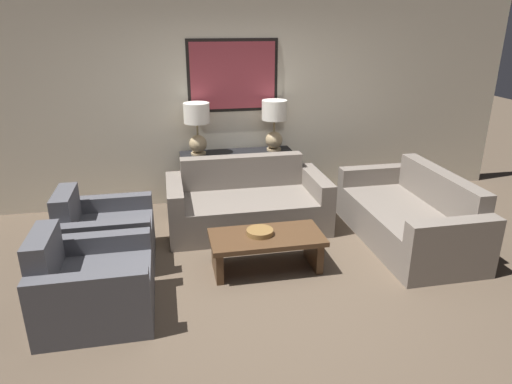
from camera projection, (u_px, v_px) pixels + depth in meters
The scene contains 11 objects.
ground_plane at pixel (274, 288), 4.31m from camera, with size 20.00×20.00×0.00m, color brown.
back_wall at pixel (233, 104), 6.06m from camera, with size 7.79×0.12×2.65m.
console_table at pixel (237, 179), 6.14m from camera, with size 1.48×0.40×0.74m.
table_lamp_left at pixel (197, 123), 5.77m from camera, with size 0.33×0.33×0.66m.
table_lamp_right at pixel (274, 120), 5.96m from camera, with size 0.33×0.33×0.66m.
couch_by_back_wall at pixel (247, 205), 5.50m from camera, with size 1.88×0.94×0.80m.
couch_by_side at pixel (410, 218), 5.14m from camera, with size 0.94×1.88×0.80m.
coffee_table at pixel (266, 244), 4.54m from camera, with size 1.12×0.56×0.38m.
decorative_bowl at pixel (260, 232), 4.51m from camera, with size 0.27×0.27×0.05m.
armchair_near_back_wall at pixel (105, 237), 4.69m from camera, with size 0.91×0.85×0.80m.
armchair_near_camera at pixel (92, 287), 3.81m from camera, with size 0.91×0.85×0.80m.
Camera 1 is at (-0.90, -3.61, 2.37)m, focal length 32.00 mm.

